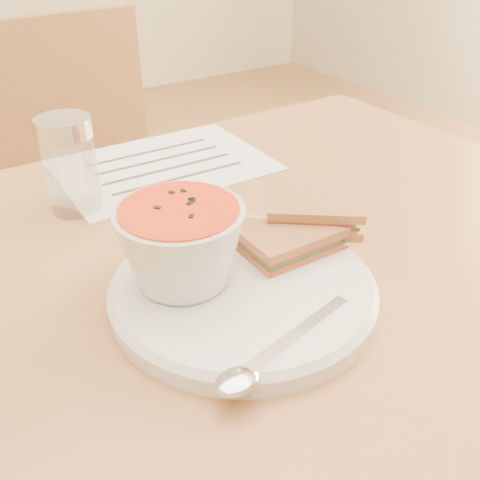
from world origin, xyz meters
TOP-DOWN VIEW (x-y plane):
  - dining_table at (0.00, 0.00)m, footprint 1.00×0.70m
  - chair_far at (0.06, 0.54)m, footprint 0.43×0.43m
  - plate at (-0.02, -0.08)m, footprint 0.29×0.29m
  - soup_bowl at (-0.07, -0.05)m, footprint 0.14×0.14m
  - sandwich_half_a at (-0.00, -0.09)m, footprint 0.10×0.10m
  - sandwich_half_b at (0.03, -0.04)m, footprint 0.14×0.14m
  - spoon at (-0.04, -0.17)m, footprint 0.19×0.08m
  - paper_menu at (0.05, 0.23)m, footprint 0.29×0.22m
  - condiment_shaker at (-0.09, 0.18)m, footprint 0.08×0.08m

SIDE VIEW (x-z plane):
  - dining_table at x=0.00m, z-range 0.00..0.75m
  - chair_far at x=0.06m, z-range 0.00..0.89m
  - paper_menu at x=0.05m, z-range 0.75..0.75m
  - plate at x=-0.02m, z-range 0.75..0.77m
  - spoon at x=-0.04m, z-range 0.77..0.78m
  - sandwich_half_a at x=0.00m, z-range 0.77..0.80m
  - sandwich_half_b at x=0.03m, z-range 0.78..0.81m
  - soup_bowl at x=-0.07m, z-range 0.77..0.85m
  - condiment_shaker at x=-0.09m, z-range 0.75..0.86m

